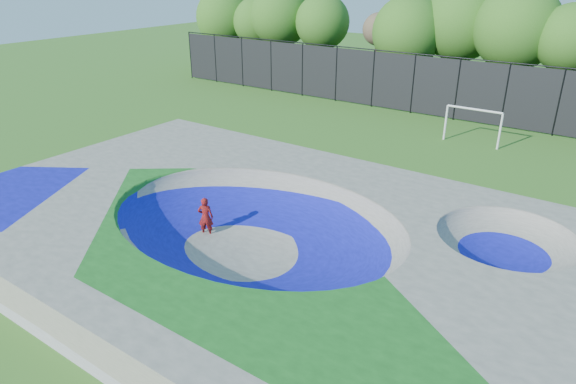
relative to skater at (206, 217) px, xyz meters
The scene contains 7 objects.
ground 2.39m from the skater, ahead, with size 120.00×120.00×0.00m, color #2D5F1A.
skate_deck 2.26m from the skater, ahead, with size 22.00×14.00×1.50m, color gray.
skater is the anchor object (origin of this frame).
skateboard 0.76m from the skater, ahead, with size 0.78×0.22×0.05m, color black.
soccer_goal 17.29m from the skater, 74.14° to the left, with size 3.16×0.12×2.08m.
fence 21.23m from the skater, 83.88° to the left, with size 48.09×0.09×4.04m.
treeline 26.80m from the skater, 78.60° to the left, with size 53.33×7.48×8.67m.
Camera 1 is at (10.03, -12.21, 9.31)m, focal length 32.00 mm.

